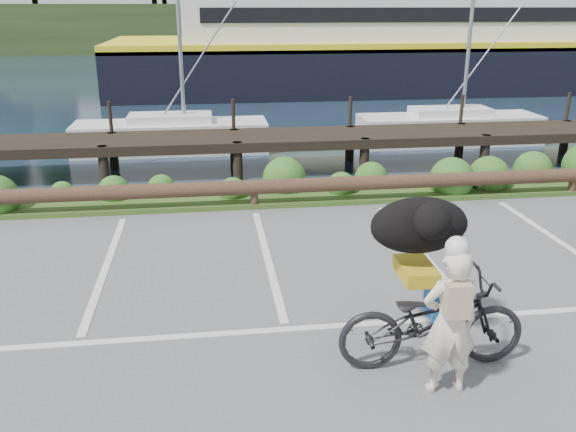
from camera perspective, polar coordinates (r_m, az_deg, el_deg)
The scene contains 7 objects.
ground at distance 8.35m, azimuth -0.52°, elevation -9.23°, with size 72.00×72.00×0.00m, color #57575A.
harbor_backdrop at distance 85.85m, azimuth -7.12°, elevation 16.42°, with size 170.00×160.00×30.00m.
vegetation_strip at distance 13.21m, azimuth -3.41°, elevation 1.90°, with size 34.00×1.60×0.10m, color #3D5B21.
log_rail at distance 12.56m, azimuth -3.16°, elevation 0.74°, with size 32.00×0.30×0.60m, color #443021, non-canonical shape.
bicycle at distance 7.22m, azimuth 13.33°, elevation -9.55°, with size 0.75×2.15×1.13m, color black.
cyclist at distance 6.68m, azimuth 14.88°, elevation -9.61°, with size 0.60×0.40×1.65m, color silver.
dog at distance 7.44m, azimuth 12.18°, elevation -0.84°, with size 1.20×0.59×0.69m, color black.
Camera 1 is at (-0.91, -7.28, 3.98)m, focal length 38.00 mm.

